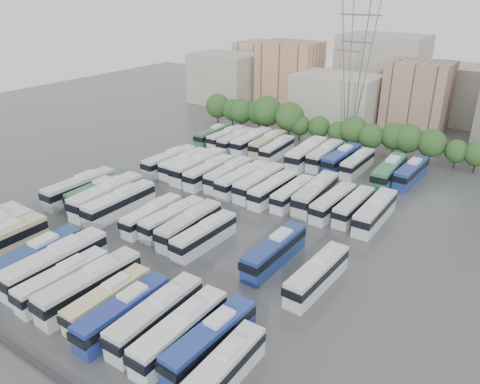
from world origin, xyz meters
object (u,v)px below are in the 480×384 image
Objects in this scene: bus_r0_s11 at (180,331)px; bus_r0_s10 at (156,316)px; electricity_pylon at (357,54)px; bus_r2_s12 at (354,206)px; bus_r3_s5 at (277,149)px; bus_r3_s10 at (357,163)px; bus_r1_s5 at (152,215)px; bus_r2_s7 at (259,182)px; bus_r1_s6 at (173,218)px; bus_r3_s3 at (252,141)px; bus_r0_s12 at (211,339)px; bus_r3_s2 at (237,140)px; bus_r2_s13 at (375,212)px; bus_r3_s7 at (307,153)px; bus_r2_s11 at (333,202)px; bus_r3_s8 at (325,155)px; bus_r3_s13 at (411,172)px; bus_r1_s1 at (97,192)px; bus_r1_s0 at (80,188)px; bus_r1_s11 at (275,251)px; bus_r3_s0 at (214,135)px; bus_r1_s2 at (107,196)px; bus_r0_s4 at (35,258)px; bus_r1_s13 at (317,274)px; bus_r2_s8 at (273,189)px; bus_r0_s5 at (56,263)px; bus_r0_s9 at (124,312)px; bus_r3_s9 at (341,158)px; bus_r1_s7 at (189,225)px; bus_r0_s7 at (90,285)px; bus_r1_s8 at (204,235)px; bus_r2_s3 at (198,166)px; bus_r2_s4 at (209,172)px; bus_r2_s1 at (170,161)px; bus_r2_s5 at (229,174)px; bus_r0_s8 at (108,299)px; bus_r0_s6 at (63,280)px; bus_r3_s4 at (268,143)px; bus_r2_s10 at (316,193)px; bus_r3_s1 at (227,137)px; bus_r2_s6 at (242,179)px.

bus_r0_s10 is at bearing 174.50° from bus_r0_s11.
electricity_pylon is 3.06× the size of bus_r2_s12.
bus_r3_s5 is 16.67m from bus_r3_s10.
bus_r1_s5 is 20.01m from bus_r2_s7.
bus_r1_s6 is 0.91× the size of bus_r3_s3.
bus_r0_s12 is 1.01× the size of bus_r3_s2.
bus_r3_s7 is (-19.84, 16.90, 0.21)m from bus_r2_s13.
bus_r2_s11 is 0.92× the size of bus_r3_s8.
bus_r2_s12 is 0.92× the size of bus_r3_s13.
bus_r0_s10 is 1.02× the size of bus_r3_s13.
bus_r3_s5 reaches higher than bus_r1_s1.
bus_r1_s0 reaches higher than bus_r0_s11.
bus_r1_s11 is (-3.13, 17.16, 0.06)m from bus_r0_s12.
bus_r3_s13 is (42.75, 1.78, 0.08)m from bus_r3_s0.
bus_r1_s2 is 1.24× the size of bus_r2_s12.
bus_r0_s4 is 1.12× the size of bus_r3_s10.
electricity_pylon reaches higher than bus_r1_s13.
bus_r3_s3 is (-16.49, 18.91, 0.14)m from bus_r2_s8.
bus_r0_s5 is at bearing -91.65° from bus_r1_s5.
bus_r0_s12 is at bearing -77.53° from electricity_pylon.
bus_r1_s13 is 0.94× the size of bus_r2_s7.
bus_r3_s10 is at bearing 1.69° from bus_r3_s5.
bus_r1_s11 is 1.03× the size of bus_r2_s8.
bus_r3_s13 is at bearing 53.61° from bus_r1_s5.
bus_r0_s9 is 55.30m from bus_r3_s9.
bus_r3_s9 is (6.67, 37.02, 0.07)m from bus_r1_s7.
electricity_pylon is at bearing 91.93° from bus_r0_s7.
bus_r2_s3 reaches higher than bus_r1_s8.
bus_r1_s7 is (-0.39, -56.20, -16.83)m from electricity_pylon.
bus_r2_s4 is 0.96× the size of bus_r3_s8.
bus_r1_s8 is (3.03, -57.14, -16.93)m from electricity_pylon.
bus_r2_s13 is at bearing 24.53° from bus_r1_s2.
bus_r0_s9 reaches higher than bus_r3_s2.
bus_r2_s12 is (16.48, 18.93, -0.14)m from bus_r1_s7.
bus_r2_s5 is at bearing 6.84° from bus_r2_s1.
bus_r0_s8 is 54.72m from bus_r3_s9.
bus_r1_s11 reaches higher than bus_r0_s6.
electricity_pylon is at bearing 95.35° from bus_r2_s8.
electricity_pylon reaches higher than bus_r3_s4.
bus_r3_s7 is (13.31, 17.26, 0.08)m from bus_r2_s3.
bus_r1_s5 is at bearing -144.69° from bus_r2_s13.
bus_r1_s1 is 0.99× the size of bus_r3_s10.
bus_r0_s6 is 39.87m from bus_r2_s10.
bus_r2_s3 is at bearing 93.93° from bus_r0_s4.
bus_r1_s11 is at bearing 70.63° from bus_r0_s9.
bus_r2_s12 is 0.97× the size of bus_r3_s1.
bus_r3_s9 reaches higher than bus_r2_s6.
bus_r3_s4 is at bearing 93.05° from bus_r1_s5.
bus_r2_s4 is at bearing -13.81° from bus_r2_s3.
bus_r2_s5 is 1.05× the size of bus_r3_s0.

